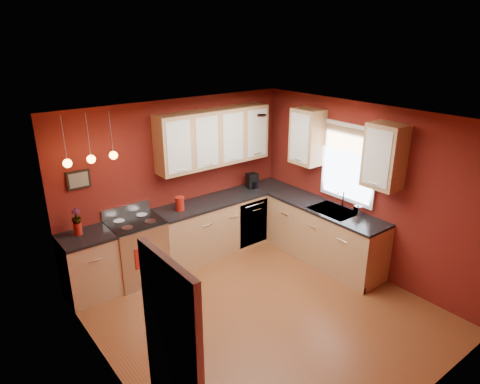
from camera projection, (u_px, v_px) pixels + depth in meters
floor at (262, 312)px, 5.77m from camera, size 4.20×4.20×0.00m
ceiling at (266, 121)px, 4.85m from camera, size 4.00×4.20×0.02m
wall_back at (178, 181)px, 6.86m from camera, size 4.00×0.02×2.60m
wall_front at (420, 305)px, 3.76m from camera, size 4.00×0.02×2.60m
wall_left at (108, 278)px, 4.16m from camera, size 0.02×4.20×2.60m
wall_right at (364, 190)px, 6.46m from camera, size 0.02×4.20×2.60m
base_cabinets_back_left at (89, 267)px, 5.99m from camera, size 0.70×0.60×0.90m
base_cabinets_back_right at (226, 223)px, 7.36m from camera, size 2.54×0.60×0.90m
base_cabinets_right at (324, 235)px, 6.92m from camera, size 0.60×2.10×0.90m
counter_back_left at (85, 237)px, 5.83m from camera, size 0.70×0.62×0.04m
counter_back_right at (226, 198)px, 7.19m from camera, size 2.54×0.62×0.04m
counter_right at (326, 209)px, 6.75m from camera, size 0.62×2.10×0.04m
gas_range at (137, 250)px, 6.40m from camera, size 0.76×0.64×1.11m
dishwasher_front at (254, 223)px, 7.36m from camera, size 0.60×0.02×0.80m
sink at (333, 212)px, 6.64m from camera, size 0.50×0.70×0.33m
window at (349, 161)px, 6.53m from camera, size 0.06×1.02×1.22m
door_left_wall at (174, 371)px, 3.39m from camera, size 0.12×0.82×2.05m
upper_cabinets_back at (214, 138)px, 6.84m from camera, size 2.00×0.35×0.90m
upper_cabinets_right at (343, 146)px, 6.37m from camera, size 0.35×1.95×0.90m
wall_picture at (78, 180)px, 5.83m from camera, size 0.32×0.03×0.26m
pendant_lights at (91, 159)px, 5.52m from camera, size 0.71×0.11×0.66m
red_canister at (180, 204)px, 6.61m from camera, size 0.15×0.15×0.22m
red_vase at (78, 229)px, 5.83m from camera, size 0.11×0.11×0.17m
flowers at (76, 217)px, 5.77m from camera, size 0.14×0.14×0.22m
coffee_maker at (252, 181)px, 7.55m from camera, size 0.21×0.21×0.26m
soap_pump at (358, 208)px, 6.44m from camera, size 0.11×0.11×0.22m
dish_towel at (143, 258)px, 6.10m from camera, size 0.24×0.02×0.32m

